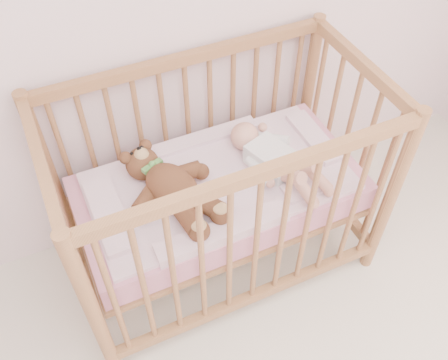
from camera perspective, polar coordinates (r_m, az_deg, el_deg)
crib at (r=2.18m, az=-0.55°, el=-1.21°), size 1.36×0.76×1.00m
mattress at (r=2.19m, az=-0.54°, el=-1.46°), size 1.22×0.62×0.13m
blanket at (r=2.14m, az=-0.56°, el=-0.16°), size 1.10×0.58×0.06m
baby at (r=2.15m, az=5.53°, el=2.81°), size 0.44×0.62×0.14m
teddy_bear at (r=2.01m, az=-5.94°, el=-0.85°), size 0.57×0.67×0.16m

